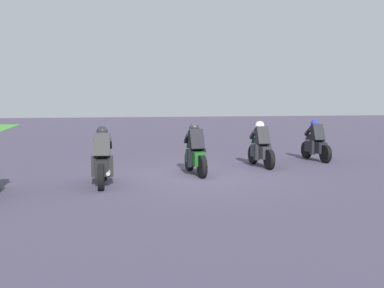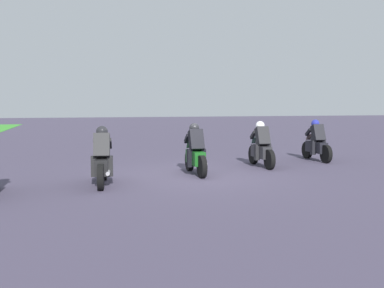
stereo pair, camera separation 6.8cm
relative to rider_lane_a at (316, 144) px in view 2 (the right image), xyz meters
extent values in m
plane|color=#423C50|center=(-1.97, 5.21, -0.62)|extent=(120.00, 120.00, 0.00)
cylinder|color=black|center=(0.70, -0.04, -0.30)|extent=(0.65, 0.18, 0.64)
cylinder|color=black|center=(-0.70, 0.04, -0.30)|extent=(0.65, 0.18, 0.64)
cube|color=black|center=(0.00, 0.00, -0.12)|extent=(1.12, 0.38, 0.40)
ellipsoid|color=black|center=(0.10, 0.00, 0.18)|extent=(0.50, 0.33, 0.24)
cube|color=red|center=(-0.51, 0.03, -0.10)|extent=(0.07, 0.16, 0.08)
cylinder|color=#A5A5AD|center=(-0.35, -0.14, -0.25)|extent=(0.42, 0.12, 0.10)
cube|color=black|center=(-0.10, 0.01, 0.40)|extent=(0.51, 0.43, 0.66)
sphere|color=navy|center=(0.12, -0.01, 0.74)|extent=(0.32, 0.32, 0.30)
cube|color=#705C5A|center=(0.50, -0.03, 0.22)|extent=(0.17, 0.27, 0.23)
cube|color=black|center=(-0.10, 0.21, -0.12)|extent=(0.19, 0.15, 0.52)
cube|color=black|center=(-0.13, -0.19, -0.12)|extent=(0.19, 0.15, 0.52)
cube|color=black|center=(0.29, 0.17, 0.42)|extent=(0.39, 0.12, 0.31)
cube|color=black|center=(0.27, -0.19, 0.42)|extent=(0.39, 0.12, 0.31)
cylinder|color=black|center=(-0.16, 2.57, -0.30)|extent=(0.65, 0.17, 0.64)
cylinder|color=black|center=(-1.56, 2.64, -0.30)|extent=(0.65, 0.17, 0.64)
cube|color=#28282C|center=(-0.86, 2.60, -0.12)|extent=(1.11, 0.37, 0.40)
ellipsoid|color=#28282C|center=(-0.76, 2.60, 0.18)|extent=(0.49, 0.32, 0.24)
cube|color=red|center=(-1.37, 2.63, -0.10)|extent=(0.07, 0.16, 0.08)
cylinder|color=#A5A5AD|center=(-1.22, 2.46, -0.25)|extent=(0.42, 0.12, 0.10)
cube|color=black|center=(-0.96, 2.61, 0.40)|extent=(0.50, 0.42, 0.66)
sphere|color=silver|center=(-0.74, 2.60, 0.74)|extent=(0.31, 0.31, 0.30)
cube|color=#4D7368|center=(-0.36, 2.58, 0.22)|extent=(0.17, 0.27, 0.23)
cube|color=black|center=(-0.97, 2.81, -0.12)|extent=(0.19, 0.15, 0.52)
cube|color=black|center=(-0.99, 2.41, -0.12)|extent=(0.19, 0.15, 0.52)
cube|color=black|center=(-0.57, 2.77, 0.42)|extent=(0.39, 0.12, 0.31)
cube|color=black|center=(-0.59, 2.41, 0.42)|extent=(0.39, 0.12, 0.31)
cylinder|color=black|center=(-1.06, 5.12, -0.30)|extent=(0.64, 0.15, 0.64)
cylinder|color=black|center=(-2.46, 5.14, -0.30)|extent=(0.64, 0.15, 0.64)
cube|color=#16541A|center=(-1.76, 5.13, -0.12)|extent=(1.10, 0.33, 0.40)
ellipsoid|color=#16541A|center=(-1.66, 5.13, 0.18)|extent=(0.48, 0.31, 0.24)
cube|color=red|center=(-2.27, 5.14, -0.10)|extent=(0.06, 0.16, 0.08)
cylinder|color=#A5A5AD|center=(-2.11, 4.98, -0.25)|extent=(0.42, 0.10, 0.10)
cube|color=black|center=(-1.86, 5.13, 0.40)|extent=(0.49, 0.41, 0.66)
sphere|color=black|center=(-1.64, 5.13, 0.74)|extent=(0.30, 0.30, 0.30)
cube|color=#4B7159|center=(-1.26, 5.13, 0.22)|extent=(0.16, 0.26, 0.23)
cube|color=black|center=(-1.87, 5.33, -0.12)|extent=(0.18, 0.14, 0.52)
cube|color=black|center=(-1.88, 4.93, -0.12)|extent=(0.18, 0.14, 0.52)
cube|color=black|center=(-1.47, 5.31, 0.42)|extent=(0.39, 0.10, 0.31)
cube|color=black|center=(-1.48, 4.95, 0.42)|extent=(0.39, 0.10, 0.31)
cylinder|color=black|center=(-2.05, 7.80, -0.30)|extent=(0.65, 0.22, 0.64)
cylinder|color=black|center=(-3.44, 7.97, -0.30)|extent=(0.65, 0.22, 0.64)
cube|color=black|center=(-2.74, 7.88, -0.12)|extent=(1.13, 0.45, 0.40)
ellipsoid|color=black|center=(-2.64, 7.87, 0.18)|extent=(0.51, 0.36, 0.24)
cube|color=red|center=(-3.25, 7.94, -0.10)|extent=(0.08, 0.17, 0.08)
cylinder|color=#A5A5AD|center=(-3.11, 7.77, -0.25)|extent=(0.43, 0.15, 0.10)
cube|color=black|center=(-2.84, 7.89, 0.40)|extent=(0.53, 0.46, 0.66)
sphere|color=black|center=(-2.62, 7.87, 0.74)|extent=(0.33, 0.33, 0.30)
cube|color=#515479|center=(-2.25, 7.82, 0.22)|extent=(0.18, 0.28, 0.23)
cube|color=black|center=(-2.84, 8.10, -0.12)|extent=(0.20, 0.16, 0.52)
cube|color=black|center=(-2.89, 7.70, -0.12)|extent=(0.20, 0.16, 0.52)
cube|color=black|center=(-2.44, 8.03, 0.42)|extent=(0.39, 0.15, 0.31)
cube|color=black|center=(-2.49, 7.67, 0.42)|extent=(0.39, 0.15, 0.31)
camera|label=1|loc=(-13.60, 8.57, 1.42)|focal=39.39mm
camera|label=2|loc=(-13.62, 8.50, 1.42)|focal=39.39mm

